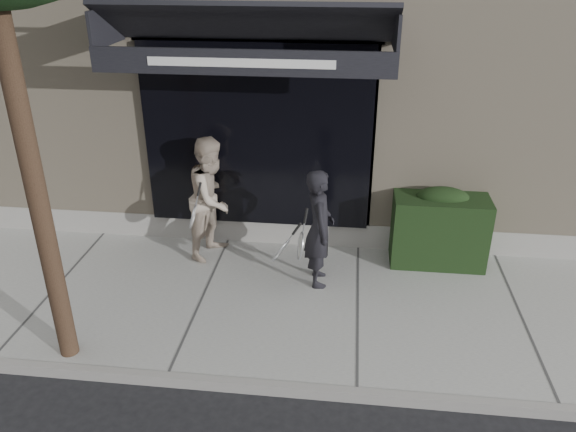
# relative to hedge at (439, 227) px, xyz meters

# --- Properties ---
(ground) EXTENTS (80.00, 80.00, 0.00)m
(ground) POSITION_rel_hedge_xyz_m (-1.10, -1.25, -0.66)
(ground) COLOR black
(ground) RESTS_ON ground
(sidewalk) EXTENTS (20.00, 3.00, 0.12)m
(sidewalk) POSITION_rel_hedge_xyz_m (-1.10, -1.25, -0.60)
(sidewalk) COLOR gray
(sidewalk) RESTS_ON ground
(curb) EXTENTS (20.00, 0.10, 0.14)m
(curb) POSITION_rel_hedge_xyz_m (-1.10, -2.80, -0.59)
(curb) COLOR gray
(curb) RESTS_ON ground
(building_facade) EXTENTS (14.30, 8.04, 5.64)m
(building_facade) POSITION_rel_hedge_xyz_m (-1.11, 3.71, 2.08)
(building_facade) COLOR tan
(building_facade) RESTS_ON ground
(hedge) EXTENTS (1.30, 0.70, 1.14)m
(hedge) POSITION_rel_hedge_xyz_m (0.00, 0.00, 0.00)
(hedge) COLOR black
(hedge) RESTS_ON sidewalk
(pedestrian_front) EXTENTS (0.82, 0.86, 1.60)m
(pedestrian_front) POSITION_rel_hedge_xyz_m (-1.65, -0.76, 0.26)
(pedestrian_front) COLOR black
(pedestrian_front) RESTS_ON sidewalk
(pedestrian_back) EXTENTS (0.94, 1.05, 1.78)m
(pedestrian_back) POSITION_rel_hedge_xyz_m (-3.19, -0.14, 0.35)
(pedestrian_back) COLOR #B8A693
(pedestrian_back) RESTS_ON sidewalk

